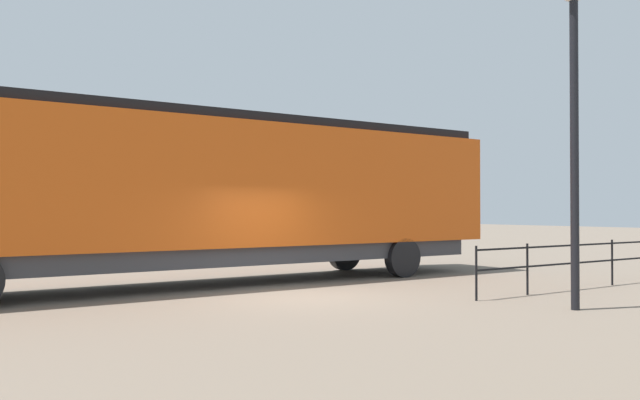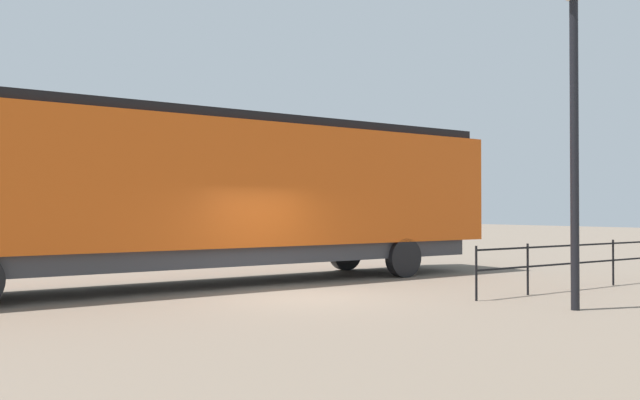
# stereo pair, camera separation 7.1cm
# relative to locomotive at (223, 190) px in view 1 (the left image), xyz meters

# --- Properties ---
(ground_plane) EXTENTS (120.00, 120.00, 0.00)m
(ground_plane) POSITION_rel_locomotive_xyz_m (3.26, 0.19, -2.40)
(ground_plane) COLOR #756656
(locomotive) EXTENTS (3.02, 16.98, 4.30)m
(locomotive) POSITION_rel_locomotive_xyz_m (0.00, 0.00, 0.00)
(locomotive) COLOR #D15114
(locomotive) RESTS_ON ground_plane
(lamp_post) EXTENTS (0.60, 0.60, 6.48)m
(lamp_post) POSITION_rel_locomotive_xyz_m (7.85, 3.46, 2.45)
(lamp_post) COLOR black
(lamp_post) RESTS_ON ground_plane
(platform_fence) EXTENTS (0.05, 11.73, 1.15)m
(platform_fence) POSITION_rel_locomotive_xyz_m (5.90, 8.74, -1.66)
(platform_fence) COLOR black
(platform_fence) RESTS_ON ground_plane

